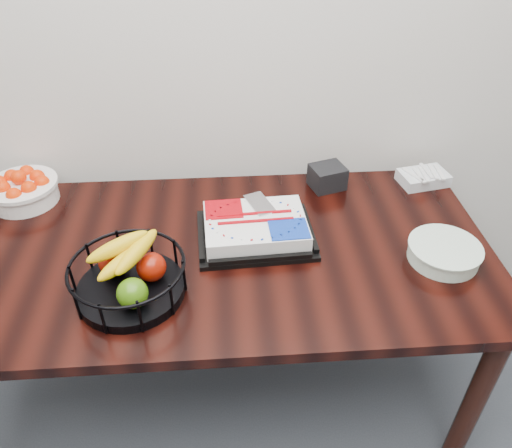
{
  "coord_description": "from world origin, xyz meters",
  "views": [
    {
      "loc": [
        0.02,
        0.72,
        1.83
      ],
      "look_at": [
        0.11,
        2.02,
        0.83
      ],
      "focal_mm": 35.0,
      "sensor_mm": 36.0,
      "label": 1
    }
  ],
  "objects": [
    {
      "name": "fork_bag",
      "position": [
        0.8,
        2.35,
        0.78
      ],
      "size": [
        0.2,
        0.15,
        0.05
      ],
      "color": "silver",
      "rests_on": "table"
    },
    {
      "name": "fruit_basket",
      "position": [
        -0.28,
        1.81,
        0.83
      ],
      "size": [
        0.34,
        0.34,
        0.18
      ],
      "color": "black",
      "rests_on": "table"
    },
    {
      "name": "napkin_box",
      "position": [
        0.41,
        2.35,
        0.79
      ],
      "size": [
        0.15,
        0.14,
        0.09
      ],
      "primitive_type": "cube",
      "rotation": [
        0.0,
        0.0,
        0.3
      ],
      "color": "black",
      "rests_on": "table"
    },
    {
      "name": "tangerine_bowl",
      "position": [
        -0.74,
        2.33,
        0.82
      ],
      "size": [
        0.26,
        0.26,
        0.17
      ],
      "color": "white",
      "rests_on": "table"
    },
    {
      "name": "table",
      "position": [
        0.0,
        2.0,
        0.66
      ],
      "size": [
        1.8,
        0.9,
        0.75
      ],
      "color": "black",
      "rests_on": "ground"
    },
    {
      "name": "cake_tray",
      "position": [
        0.11,
        2.05,
        0.79
      ],
      "size": [
        0.41,
        0.33,
        0.08
      ],
      "color": "black",
      "rests_on": "table"
    },
    {
      "name": "plate_stack",
      "position": [
        0.71,
        1.89,
        0.78
      ],
      "size": [
        0.24,
        0.24,
        0.06
      ],
      "color": "white",
      "rests_on": "table"
    }
  ]
}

